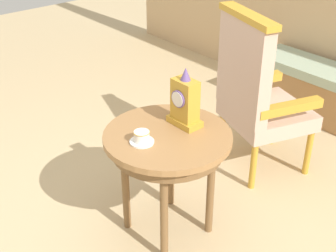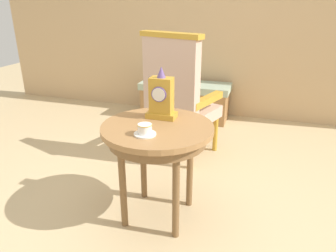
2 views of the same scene
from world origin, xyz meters
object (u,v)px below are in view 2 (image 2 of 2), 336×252
object	(u,v)px
mantel_clock	(161,98)
window_bench	(185,100)
side_table	(158,137)
teacup_left	(145,130)
armchair	(178,96)

from	to	relation	value
mantel_clock	window_bench	size ratio (longest dim) A/B	0.31
mantel_clock	window_bench	distance (m)	1.90
side_table	teacup_left	world-z (taller)	teacup_left
armchair	window_bench	bearing A→B (deg)	101.21
window_bench	side_table	bearing A→B (deg)	-80.49
teacup_left	armchair	xyz separation A→B (m)	(-0.10, 1.03, -0.10)
mantel_clock	armchair	size ratio (longest dim) A/B	0.29
teacup_left	armchair	bearing A→B (deg)	95.28
teacup_left	window_bench	distance (m)	2.16
side_table	armchair	xyz separation A→B (m)	(-0.11, 0.87, 0.01)
teacup_left	mantel_clock	world-z (taller)	mantel_clock
armchair	window_bench	world-z (taller)	armchair
teacup_left	armchair	distance (m)	1.04
teacup_left	armchair	size ratio (longest dim) A/B	0.11
teacup_left	armchair	world-z (taller)	armchair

